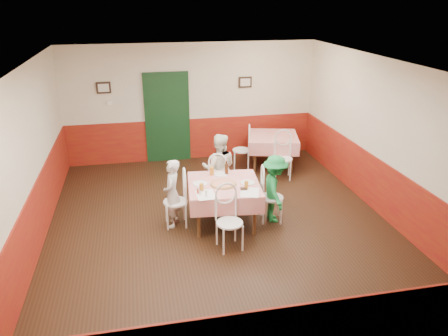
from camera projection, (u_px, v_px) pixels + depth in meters
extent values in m
plane|color=black|center=(220.00, 224.00, 7.77)|extent=(7.00, 7.00, 0.00)
plane|color=white|center=(220.00, 65.00, 6.73)|extent=(7.00, 7.00, 0.00)
cube|color=beige|center=(192.00, 103.00, 10.44)|extent=(6.00, 0.10, 2.80)
cube|color=beige|center=(292.00, 272.00, 4.07)|extent=(6.00, 0.10, 2.80)
cube|color=beige|center=(28.00, 163.00, 6.69)|extent=(0.10, 7.00, 2.80)
cube|color=beige|center=(384.00, 139.00, 7.81)|extent=(0.10, 7.00, 2.80)
cube|color=maroon|center=(193.00, 139.00, 10.76)|extent=(6.00, 0.03, 1.00)
cube|color=maroon|center=(38.00, 215.00, 7.03)|extent=(0.03, 7.00, 1.00)
cube|color=maroon|center=(377.00, 185.00, 8.14)|extent=(0.03, 7.00, 1.00)
cube|color=black|center=(167.00, 119.00, 10.41)|extent=(0.96, 0.06, 2.10)
cube|color=black|center=(104.00, 88.00, 9.85)|extent=(0.32, 0.03, 0.26)
cube|color=black|center=(245.00, 82.00, 10.47)|extent=(0.32, 0.03, 0.26)
cube|color=white|center=(110.00, 103.00, 10.00)|extent=(0.10, 0.03, 0.10)
cube|color=red|center=(224.00, 203.00, 7.70)|extent=(1.33, 1.33, 0.77)
cube|color=red|center=(272.00, 151.00, 10.28)|extent=(1.36, 1.36, 0.77)
cylinder|color=#B74723|center=(223.00, 184.00, 7.51)|extent=(0.47, 0.47, 0.03)
cylinder|color=white|center=(200.00, 184.00, 7.54)|extent=(0.27, 0.27, 0.01)
cylinder|color=white|center=(248.00, 183.00, 7.58)|extent=(0.27, 0.27, 0.01)
cylinder|color=white|center=(221.00, 174.00, 7.93)|extent=(0.27, 0.27, 0.01)
cylinder|color=#BF7219|center=(201.00, 187.00, 7.26)|extent=(0.08, 0.08, 0.13)
cylinder|color=#BF7219|center=(246.00, 185.00, 7.35)|extent=(0.08, 0.08, 0.13)
cylinder|color=#BF7219|center=(212.00, 171.00, 7.90)|extent=(0.09, 0.09, 0.15)
cylinder|color=#381C0A|center=(226.00, 168.00, 7.90)|extent=(0.07, 0.07, 0.24)
cylinder|color=silver|center=(200.00, 193.00, 7.09)|extent=(0.04, 0.04, 0.09)
cylinder|color=silver|center=(206.00, 194.00, 7.06)|extent=(0.04, 0.04, 0.09)
cylinder|color=#B23319|center=(198.00, 191.00, 7.17)|extent=(0.04, 0.04, 0.09)
cube|color=white|center=(206.00, 195.00, 7.13)|extent=(0.32, 0.41, 0.00)
cube|color=white|center=(250.00, 192.00, 7.23)|extent=(0.41, 0.47, 0.00)
cube|color=black|center=(244.00, 189.00, 7.33)|extent=(0.12, 0.10, 0.02)
imported|color=gray|center=(172.00, 193.00, 7.53)|extent=(0.40, 0.51, 1.23)
imported|color=gray|center=(219.00, 168.00, 8.42)|extent=(0.76, 0.64, 1.38)
imported|color=gray|center=(275.00, 189.00, 7.70)|extent=(0.53, 0.84, 1.23)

